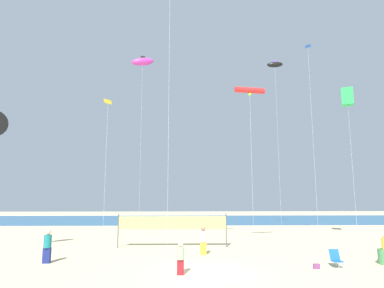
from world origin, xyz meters
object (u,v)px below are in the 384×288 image
beach_handbag (317,266)px  kite_yellow_diamond (108,103)px  beachgoer_sage_shirt (180,257)px  folding_beach_chair (336,258)px  volleyball_net (172,224)px  kite_red_tube (250,91)px  kite_magenta_inflatable (143,62)px  trash_barrel (384,257)px  beachgoer_white_shirt (203,240)px  kite_green_box (347,97)px  beachgoer_teal_shirt (47,245)px  kite_black_inflatable (275,65)px  kite_blue_diamond (308,54)px

beach_handbag → kite_yellow_diamond: size_ratio=0.03×
beachgoer_sage_shirt → folding_beach_chair: size_ratio=1.73×
volleyball_net → folding_beach_chair: bearing=-37.5°
kite_red_tube → kite_magenta_inflatable: (-9.42, 10.15, 6.44)m
kite_yellow_diamond → trash_barrel: bearing=-21.2°
beachgoer_white_shirt → kite_green_box: 17.51m
kite_green_box → kite_yellow_diamond: 19.84m
beach_handbag → kite_red_tube: 13.15m
kite_yellow_diamond → beachgoer_white_shirt: bearing=-25.3°
kite_magenta_inflatable → beachgoer_white_shirt: bearing=-65.0°
beachgoer_teal_shirt → kite_black_inflatable: kite_black_inflatable is taller
beachgoer_sage_shirt → kite_black_inflatable: bearing=-92.3°
kite_red_tube → kite_green_box: bearing=18.3°
beachgoer_white_shirt → kite_blue_diamond: size_ratio=0.10×
kite_yellow_diamond → kite_blue_diamond: kite_blue_diamond is taller
beachgoer_white_shirt → kite_black_inflatable: 24.42m
volleyball_net → kite_black_inflatable: bearing=45.0°
folding_beach_chair → beachgoer_sage_shirt: bearing=-142.7°
beachgoer_teal_shirt → kite_red_tube: bearing=-8.9°
beachgoer_white_shirt → beachgoer_teal_shirt: beachgoer_teal_shirt is taller
beach_handbag → kite_yellow_diamond: kite_yellow_diamond is taller
kite_black_inflatable → kite_yellow_diamond: 21.05m
volleyball_net → beach_handbag: size_ratio=25.10×
beachgoer_white_shirt → beach_handbag: beachgoer_white_shirt is taller
kite_green_box → folding_beach_chair: bearing=-123.3°
beachgoer_teal_shirt → kite_green_box: 25.23m
beachgoer_teal_shirt → volleyball_net: volleyball_net is taller
trash_barrel → volleyball_net: bearing=152.4°
beach_handbag → kite_green_box: (7.05, 9.29, 11.83)m
kite_red_tube → kite_blue_diamond: size_ratio=0.70×
folding_beach_chair → trash_barrel: 3.01m
kite_black_inflatable → kite_yellow_diamond: (-16.31, -10.86, -7.70)m
kite_green_box → kite_blue_diamond: 4.99m
beachgoer_sage_shirt → kite_green_box: kite_green_box is taller
beachgoer_teal_shirt → folding_beach_chair: bearing=-34.0°
trash_barrel → kite_green_box: (2.91, 8.29, 11.56)m
kite_blue_diamond → beachgoer_teal_shirt: bearing=-157.1°
folding_beach_chair → kite_magenta_inflatable: (-12.49, 16.10, 17.46)m
beachgoer_white_shirt → trash_barrel: size_ratio=2.16×
kite_yellow_diamond → kite_magenta_inflatable: bearing=81.2°
kite_green_box → volleyball_net: bearing=-171.7°
kite_magenta_inflatable → kite_blue_diamond: bearing=-24.4°
volleyball_net → kite_green_box: bearing=8.3°
volleyball_net → kite_green_box: kite_green_box is taller
volleyball_net → kite_magenta_inflatable: bearing=111.5°
kite_green_box → kite_magenta_inflatable: kite_magenta_inflatable is taller
folding_beach_chair → kite_magenta_inflatable: 26.84m
beachgoer_teal_shirt → beach_handbag: size_ratio=5.80×
beachgoer_sage_shirt → kite_blue_diamond: size_ratio=0.09×
folding_beach_chair → kite_red_tube: kite_red_tube is taller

